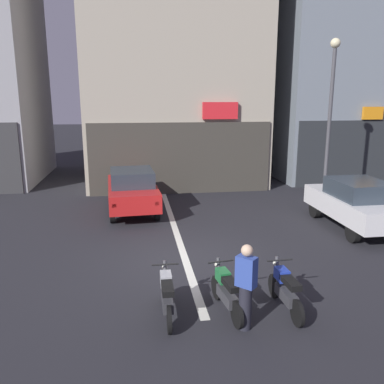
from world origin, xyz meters
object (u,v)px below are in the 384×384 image
object	(u,v)px
car_red_crossing_near	(132,189)
person_by_motorcycles	(246,286)
street_lamp	(330,107)
car_grey_down_street	(178,159)
motorcycle_blue_row_centre	(285,289)
car_white_parked_kerbside	(356,202)
motorcycle_green_row_left_mid	(226,291)
motorcycle_silver_row_leftmost	(167,295)

from	to	relation	value
car_red_crossing_near	person_by_motorcycles	size ratio (longest dim) A/B	2.51
street_lamp	person_by_motorcycles	xyz separation A→B (m)	(-5.39, -7.81, -3.04)
car_grey_down_street	motorcycle_blue_row_centre	xyz separation A→B (m)	(0.49, -15.14, -0.43)
motorcycle_blue_row_centre	person_by_motorcycles	xyz separation A→B (m)	(-0.98, -0.53, 0.40)
car_white_parked_kerbside	person_by_motorcycles	xyz separation A→B (m)	(-5.25, -5.27, -0.03)
motorcycle_green_row_left_mid	person_by_motorcycles	size ratio (longest dim) A/B	1.00
car_red_crossing_near	motorcycle_green_row_left_mid	distance (m)	7.93
car_red_crossing_near	motorcycle_blue_row_centre	xyz separation A→B (m)	(3.05, -7.82, -0.43)
street_lamp	motorcycle_green_row_left_mid	xyz separation A→B (m)	(-5.61, -7.16, -3.44)
street_lamp	motorcycle_silver_row_leftmost	xyz separation A→B (m)	(-6.80, -7.15, -3.44)
car_red_crossing_near	car_white_parked_kerbside	size ratio (longest dim) A/B	1.02
street_lamp	motorcycle_blue_row_centre	bearing A→B (deg)	-121.20
person_by_motorcycles	street_lamp	bearing A→B (deg)	55.37
car_grey_down_street	car_red_crossing_near	bearing A→B (deg)	-109.26
car_red_crossing_near	motorcycle_blue_row_centre	bearing A→B (deg)	-68.72
car_grey_down_street	motorcycle_green_row_left_mid	distance (m)	15.05
car_white_parked_kerbside	motorcycle_green_row_left_mid	size ratio (longest dim) A/B	2.47
street_lamp	motorcycle_green_row_left_mid	bearing A→B (deg)	-128.05
car_grey_down_street	motorcycle_silver_row_leftmost	xyz separation A→B (m)	(-1.90, -15.01, -0.43)
car_white_parked_kerbside	motorcycle_green_row_left_mid	bearing A→B (deg)	-139.76
car_red_crossing_near	street_lamp	bearing A→B (deg)	-4.15
car_white_parked_kerbside	motorcycle_silver_row_leftmost	world-z (taller)	car_white_parked_kerbside
motorcycle_green_row_left_mid	car_grey_down_street	bearing A→B (deg)	87.29
car_red_crossing_near	motorcycle_silver_row_leftmost	distance (m)	7.73
motorcycle_blue_row_centre	person_by_motorcycles	distance (m)	1.18
car_red_crossing_near	car_grey_down_street	size ratio (longest dim) A/B	1.00
car_grey_down_street	street_lamp	size ratio (longest dim) A/B	0.66
car_grey_down_street	car_white_parked_kerbside	bearing A→B (deg)	-65.44
street_lamp	car_white_parked_kerbside	bearing A→B (deg)	-93.19
car_white_parked_kerbside	motorcycle_silver_row_leftmost	distance (m)	8.11
person_by_motorcycles	motorcycle_green_row_left_mid	bearing A→B (deg)	108.50
motorcycle_blue_row_centre	street_lamp	bearing A→B (deg)	58.80
car_red_crossing_near	car_grey_down_street	xyz separation A→B (m)	(2.56, 7.32, 0.00)
car_red_crossing_near	car_white_parked_kerbside	world-z (taller)	same
car_grey_down_street	motorcycle_green_row_left_mid	world-z (taller)	car_grey_down_street
car_grey_down_street	person_by_motorcycles	bearing A→B (deg)	-91.81
car_grey_down_street	person_by_motorcycles	xyz separation A→B (m)	(-0.50, -15.67, -0.03)
street_lamp	person_by_motorcycles	size ratio (longest dim) A/B	3.80
motorcycle_blue_row_centre	person_by_motorcycles	world-z (taller)	person_by_motorcycles
street_lamp	person_by_motorcycles	distance (m)	9.96
street_lamp	car_red_crossing_near	bearing A→B (deg)	175.85
car_white_parked_kerbside	motorcycle_blue_row_centre	bearing A→B (deg)	-131.99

